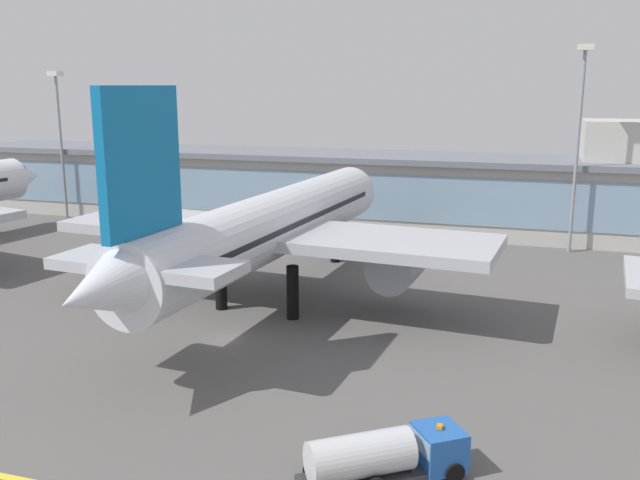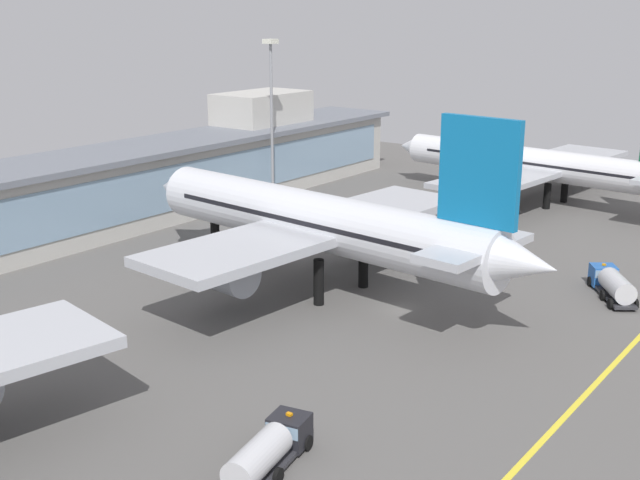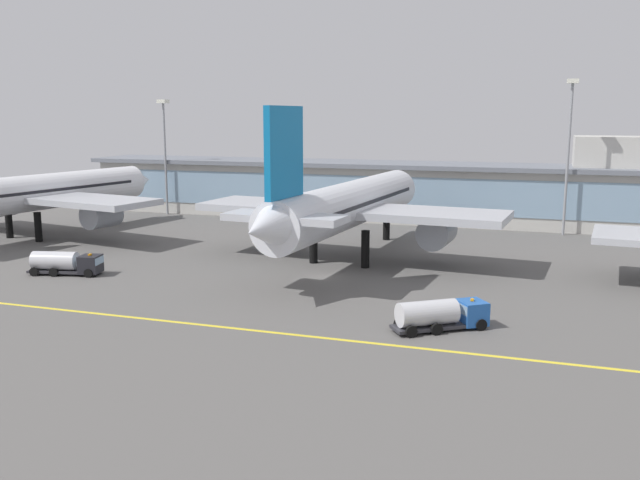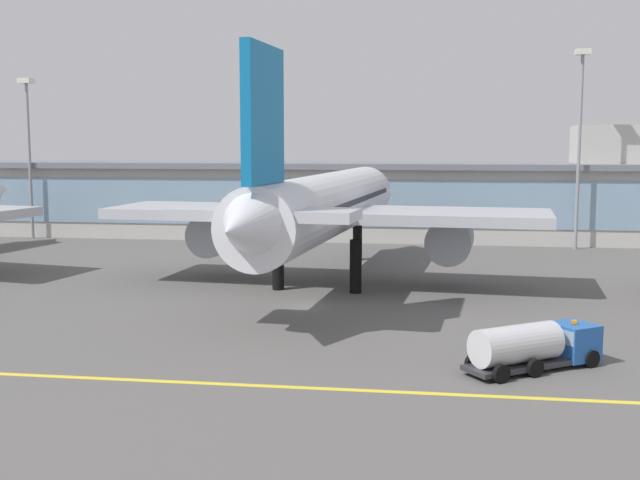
{
  "view_description": "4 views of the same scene",
  "coord_description": "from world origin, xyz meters",
  "px_view_note": "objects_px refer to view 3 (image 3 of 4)",
  "views": [
    {
      "loc": [
        23.2,
        -48.58,
        20.58
      ],
      "look_at": [
        4.8,
        11.17,
        6.38
      ],
      "focal_mm": 38.41,
      "sensor_mm": 36.0,
      "label": 1
    },
    {
      "loc": [
        -66.39,
        -39.95,
        29.69
      ],
      "look_at": [
        3.0,
        12.23,
        4.59
      ],
      "focal_mm": 45.05,
      "sensor_mm": 36.0,
      "label": 2
    },
    {
      "loc": [
        25.27,
        -76.97,
        19.54
      ],
      "look_at": [
        -0.93,
        1.72,
        4.27
      ],
      "focal_mm": 38.06,
      "sensor_mm": 36.0,
      "label": 3
    },
    {
      "loc": [
        10.95,
        -64.86,
        13.74
      ],
      "look_at": [
        -0.25,
        10.56,
        4.35
      ],
      "focal_mm": 44.79,
      "sensor_mm": 36.0,
      "label": 4
    }
  ],
  "objects_px": {
    "fuel_tanker_truck": "(443,314)",
    "airliner_near_left": "(37,193)",
    "apron_light_mast_west": "(569,135)",
    "apron_light_mast_centre": "(165,139)",
    "baggage_tug_near": "(68,263)",
    "airliner_near_right": "(348,206)"
  },
  "relations": [
    {
      "from": "apron_light_mast_centre",
      "to": "apron_light_mast_west",
      "type": "bearing_deg",
      "value": -0.45
    },
    {
      "from": "airliner_near_left",
      "to": "baggage_tug_near",
      "type": "relative_size",
      "value": 5.55
    },
    {
      "from": "baggage_tug_near",
      "to": "apron_light_mast_west",
      "type": "bearing_deg",
      "value": 27.74
    },
    {
      "from": "fuel_tanker_truck",
      "to": "apron_light_mast_centre",
      "type": "bearing_deg",
      "value": 102.31
    },
    {
      "from": "fuel_tanker_truck",
      "to": "airliner_near_left",
      "type": "bearing_deg",
      "value": 122.39
    },
    {
      "from": "apron_light_mast_west",
      "to": "apron_light_mast_centre",
      "type": "height_order",
      "value": "apron_light_mast_west"
    },
    {
      "from": "airliner_near_left",
      "to": "fuel_tanker_truck",
      "type": "bearing_deg",
      "value": -101.48
    },
    {
      "from": "fuel_tanker_truck",
      "to": "apron_light_mast_centre",
      "type": "distance_m",
      "value": 86.81
    },
    {
      "from": "fuel_tanker_truck",
      "to": "baggage_tug_near",
      "type": "height_order",
      "value": "same"
    },
    {
      "from": "fuel_tanker_truck",
      "to": "apron_light_mast_west",
      "type": "distance_m",
      "value": 60.05
    },
    {
      "from": "apron_light_mast_west",
      "to": "airliner_near_right",
      "type": "bearing_deg",
      "value": -132.84
    },
    {
      "from": "apron_light_mast_centre",
      "to": "baggage_tug_near",
      "type": "bearing_deg",
      "value": -72.37
    },
    {
      "from": "airliner_near_right",
      "to": "baggage_tug_near",
      "type": "relative_size",
      "value": 5.86
    },
    {
      "from": "apron_light_mast_centre",
      "to": "fuel_tanker_truck",
      "type": "bearing_deg",
      "value": -42.2
    },
    {
      "from": "airliner_near_right",
      "to": "fuel_tanker_truck",
      "type": "bearing_deg",
      "value": -142.65
    },
    {
      "from": "baggage_tug_near",
      "to": "apron_light_mast_west",
      "type": "height_order",
      "value": "apron_light_mast_west"
    },
    {
      "from": "airliner_near_right",
      "to": "apron_light_mast_west",
      "type": "relative_size",
      "value": 2.17
    },
    {
      "from": "airliner_near_right",
      "to": "apron_light_mast_centre",
      "type": "distance_m",
      "value": 56.63
    },
    {
      "from": "baggage_tug_near",
      "to": "apron_light_mast_centre",
      "type": "distance_m",
      "value": 54.32
    },
    {
      "from": "apron_light_mast_west",
      "to": "airliner_near_left",
      "type": "bearing_deg",
      "value": -160.54
    },
    {
      "from": "baggage_tug_near",
      "to": "apron_light_mast_centre",
      "type": "relative_size",
      "value": 0.41
    },
    {
      "from": "airliner_near_left",
      "to": "apron_light_mast_centre",
      "type": "height_order",
      "value": "apron_light_mast_centre"
    }
  ]
}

